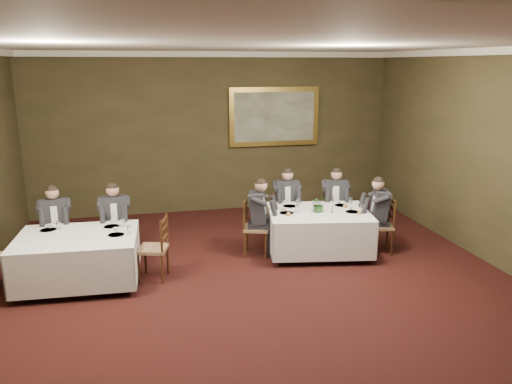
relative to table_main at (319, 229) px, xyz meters
name	(u,v)px	position (x,y,z in m)	size (l,w,h in m)	color
ground	(270,311)	(-1.36, -1.89, -0.45)	(10.00, 10.00, 0.00)	black
ceiling	(273,42)	(-1.36, -1.89, 3.05)	(8.00, 10.00, 0.10)	silver
back_wall	(214,133)	(-1.36, 3.11, 1.30)	(8.00, 0.10, 3.50)	#312E18
crown_molding	(272,47)	(-1.36, -1.89, 2.99)	(8.00, 10.00, 0.12)	white
table_main	(319,229)	(0.00, 0.00, 0.00)	(1.94, 1.61, 0.67)	black
table_second	(78,256)	(-3.96, -0.38, 0.00)	(1.83, 1.43, 0.67)	black
chair_main_backleft	(286,222)	(-0.31, 0.96, -0.17)	(0.48, 0.47, 1.00)	olive
diner_main_backleft	(286,211)	(-0.31, 0.95, 0.06)	(0.45, 0.52, 1.35)	black
chair_main_backright	(334,222)	(0.61, 0.80, -0.17)	(0.53, 0.52, 1.00)	olive
diner_main_backright	(335,210)	(0.61, 0.79, 0.06)	(0.51, 0.57, 1.35)	black
chair_main_endleft	(256,239)	(-1.09, 0.19, -0.17)	(0.53, 0.55, 1.00)	olive
diner_main_endleft	(256,226)	(-1.08, 0.19, 0.06)	(0.58, 0.53, 1.35)	black
chair_main_endright	(380,236)	(1.09, -0.19, -0.17)	(0.52, 0.54, 1.00)	olive
diner_main_endright	(380,224)	(1.08, -0.19, 0.06)	(0.57, 0.51, 1.35)	black
chair_sec_backleft	(58,247)	(-4.39, 0.55, -0.17)	(0.48, 0.47, 1.00)	olive
diner_sec_backleft	(57,234)	(-4.39, 0.54, 0.06)	(0.45, 0.52, 1.35)	black
chair_sec_backright	(117,243)	(-3.44, 0.50, -0.17)	(0.45, 0.43, 1.00)	olive
diner_sec_backright	(116,231)	(-3.44, 0.49, 0.06)	(0.43, 0.49, 1.35)	black
chair_sec_endright	(154,261)	(-2.84, -0.44, -0.17)	(0.53, 0.54, 1.00)	olive
chair_sec_endleft	(0,271)	(-5.07, -0.32, -0.17)	(0.52, 0.53, 1.00)	olive
centerpiece	(319,203)	(-0.02, -0.02, 0.47)	(0.28, 0.24, 0.31)	#2D5926
candlestick	(333,203)	(0.20, -0.10, 0.48)	(0.07, 0.07, 0.46)	#AD8535
place_setting_table_main	(292,204)	(-0.35, 0.47, 0.35)	(0.33, 0.31, 0.14)	white
place_setting_table_second	(52,227)	(-4.36, 0.04, 0.35)	(0.33, 0.31, 0.14)	white
painting	(274,117)	(0.00, 3.05, 1.64)	(2.05, 0.09, 1.31)	gold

